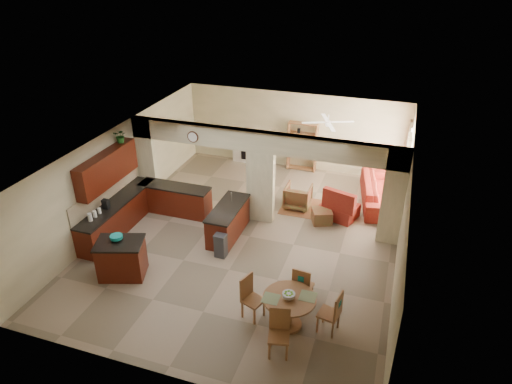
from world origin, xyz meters
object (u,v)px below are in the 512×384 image
(sofa, at_px, (380,191))
(kitchen_island, at_px, (122,258))
(dining_table, at_px, (289,307))
(armchair, at_px, (298,196))

(sofa, bearing_deg, kitchen_island, 125.58)
(dining_table, bearing_deg, kitchen_island, 174.81)
(kitchen_island, relative_size, sofa, 0.48)
(kitchen_island, relative_size, dining_table, 1.16)
(kitchen_island, bearing_deg, sofa, 27.04)
(armchair, bearing_deg, sofa, -155.86)
(dining_table, height_order, sofa, sofa)
(dining_table, relative_size, sofa, 0.41)
(kitchen_island, xyz_separation_m, dining_table, (4.35, -0.40, 0.02))
(kitchen_island, distance_m, armchair, 5.74)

